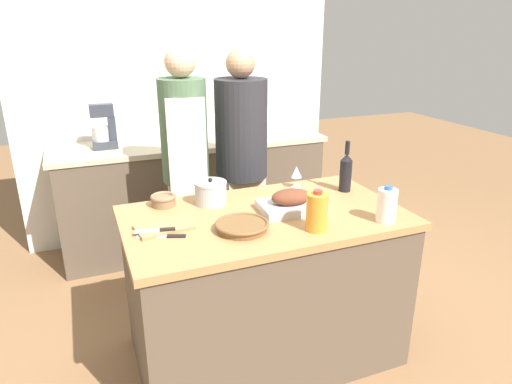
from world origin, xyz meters
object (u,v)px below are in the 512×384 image
Objects in this scene: mixing_bowl at (163,200)px; stock_pot at (211,193)px; roasting_pan at (291,203)px; knife_paring at (156,230)px; stand_mixer at (104,130)px; cutting_board at (164,227)px; person_cook_aproned at (186,162)px; wine_bottle_green at (346,172)px; condiment_bottle_extra at (236,127)px; wine_glass_left at (296,173)px; wicker_basket at (242,226)px; juice_jug at (317,212)px; condiment_bottle_short at (257,129)px; person_cook_guest at (242,160)px; knife_chef at (163,236)px; milk_jug at (387,205)px; condiment_bottle_tall at (186,135)px.

stock_pot is at bearing -14.22° from mixing_bowl.
stock_pot is (-0.36, 0.26, 0.02)m from roasting_pan.
stock_pot is 0.46m from knife_paring.
stock_pot is 0.53× the size of stand_mixer.
person_cook_aproned reaches higher than cutting_board.
wine_bottle_green is 1.57× the size of knife_paring.
stock_pot is 1.33× the size of condiment_bottle_extra.
person_cook_aproned reaches higher than wine_glass_left.
wicker_basket is at bearing -108.52° from condiment_bottle_extra.
stand_mixer reaches higher than stock_pot.
stand_mixer is (-0.81, 1.56, 0.14)m from roasting_pan.
juice_jug is 1.94m from condiment_bottle_extra.
roasting_pan is at bearing -27.87° from mixing_bowl.
knife_paring is 1.84m from condiment_bottle_short.
mixing_bowl is 0.81m from wine_glass_left.
wicker_basket is at bearing -116.08° from person_cook_guest.
mixing_bowl reaches higher than wicker_basket.
stock_pot is (0.31, 0.24, 0.05)m from cutting_board.
condiment_bottle_extra is (0.99, 1.69, 0.08)m from knife_paring.
knife_chef is 0.14× the size of person_cook_guest.
milk_jug is 1.74m from condiment_bottle_short.
mixing_bowl is at bearing -146.29° from person_cook_guest.
stand_mixer is at bearing 95.14° from cutting_board.
knife_paring is at bearing -86.58° from stand_mixer.
condiment_bottle_tall reaches higher than stock_pot.
juice_jug is 1.52× the size of wine_glass_left.
juice_jug is 0.12× the size of person_cook_aproned.
person_cook_aproned is (-0.79, 0.71, -0.05)m from wine_bottle_green.
milk_jug is at bearing -73.41° from wine_glass_left.
roasting_pan is at bearing -35.74° from stock_pot.
person_cook_aproned is at bearing -56.56° from stand_mixer.
roasting_pan is 0.27m from juice_jug.
juice_jug is (0.01, -0.26, 0.05)m from roasting_pan.
roasting_pan is 0.21× the size of person_cook_guest.
person_cook_guest reaches higher than stock_pot.
mixing_bowl is 1.26m from stand_mixer.
cutting_board is 1.50× the size of milk_jug.
wine_bottle_green is at bearing 20.47° from roasting_pan.
person_cook_guest reaches higher than juice_jug.
juice_jug is at bearing -15.61° from knife_chef.
wicker_basket reaches higher than knife_chef.
cutting_board is 1.25× the size of knife_chef.
person_cook_aproned is (0.46, -0.69, -0.11)m from stand_mixer.
condiment_bottle_tall is at bearing 97.15° from juice_jug.
juice_jug is 0.61m from wine_glass_left.
person_cook_guest reaches higher than cutting_board.
milk_jug reaches higher than mixing_bowl.
condiment_bottle_short is at bearing 48.13° from mixing_bowl.
person_cook_guest is at bearing 49.78° from knife_paring.
milk_jug is 0.97× the size of knife_paring.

